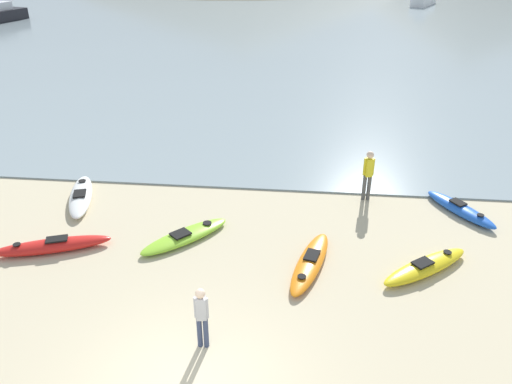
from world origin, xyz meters
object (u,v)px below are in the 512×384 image
at_px(kayak_on_sand_4, 310,262).
at_px(person_near_foreground, 202,314).
at_px(kayak_on_sand_3, 460,209).
at_px(kayak_on_sand_1, 426,266).
at_px(moored_boat_0, 424,0).
at_px(person_near_waterline, 368,172).
at_px(kayak_on_sand_0, 185,236).
at_px(kayak_on_sand_5, 81,196).
at_px(kayak_on_sand_2, 52,246).

height_order(kayak_on_sand_4, person_near_foreground, person_near_foreground).
relative_size(kayak_on_sand_3, person_near_foreground, 1.68).
distance_m(kayak_on_sand_1, moored_boat_0, 56.10).
bearing_deg(kayak_on_sand_1, kayak_on_sand_4, -178.34).
xyz_separation_m(person_near_foreground, person_near_waterline, (4.14, 7.21, 0.12)).
xyz_separation_m(kayak_on_sand_1, person_near_foreground, (-5.36, -3.27, 0.73)).
distance_m(kayak_on_sand_4, person_near_waterline, 4.52).
bearing_deg(kayak_on_sand_4, kayak_on_sand_1, 1.66).
relative_size(kayak_on_sand_0, kayak_on_sand_4, 0.85).
bearing_deg(kayak_on_sand_5, kayak_on_sand_0, -26.71).
bearing_deg(kayak_on_sand_5, kayak_on_sand_4, -21.14).
bearing_deg(kayak_on_sand_3, kayak_on_sand_0, -163.96).
bearing_deg(kayak_on_sand_4, kayak_on_sand_0, 165.54).
height_order(kayak_on_sand_3, person_near_waterline, person_near_waterline).
height_order(kayak_on_sand_2, person_near_foreground, person_near_foreground).
bearing_deg(kayak_on_sand_1, kayak_on_sand_0, 172.73).
bearing_deg(kayak_on_sand_4, kayak_on_sand_3, 35.25).
bearing_deg(kayak_on_sand_2, person_near_waterline, 23.90).
relative_size(kayak_on_sand_5, person_near_foreground, 2.02).
xyz_separation_m(kayak_on_sand_0, kayak_on_sand_2, (-3.61, -0.96, 0.05)).
xyz_separation_m(kayak_on_sand_4, person_near_foreground, (-2.30, -3.18, 0.76)).
bearing_deg(person_near_waterline, kayak_on_sand_3, -12.55).
distance_m(kayak_on_sand_0, moored_boat_0, 56.90).
bearing_deg(kayak_on_sand_0, kayak_on_sand_5, 153.29).
height_order(kayak_on_sand_2, kayak_on_sand_3, kayak_on_sand_2).
relative_size(kayak_on_sand_1, kayak_on_sand_4, 0.88).
height_order(kayak_on_sand_0, kayak_on_sand_1, kayak_on_sand_1).
height_order(kayak_on_sand_0, kayak_on_sand_2, kayak_on_sand_2).
height_order(person_near_foreground, moored_boat_0, moored_boat_0).
xyz_separation_m(kayak_on_sand_0, kayak_on_sand_5, (-4.05, 2.04, 0.03)).
relative_size(kayak_on_sand_4, person_near_waterline, 1.77).
distance_m(kayak_on_sand_1, kayak_on_sand_3, 3.71).
xyz_separation_m(kayak_on_sand_4, person_near_waterline, (1.84, 4.03, 0.88)).
xyz_separation_m(kayak_on_sand_0, kayak_on_sand_1, (6.73, -0.86, 0.03)).
bearing_deg(kayak_on_sand_0, kayak_on_sand_3, 16.04).
distance_m(kayak_on_sand_3, kayak_on_sand_4, 5.85).
xyz_separation_m(kayak_on_sand_2, person_near_foreground, (4.98, -3.17, 0.71)).
bearing_deg(kayak_on_sand_4, kayak_on_sand_2, -179.91).
relative_size(kayak_on_sand_1, kayak_on_sand_2, 0.85).
bearing_deg(kayak_on_sand_0, person_near_waterline, 29.23).
bearing_deg(person_near_foreground, kayak_on_sand_0, 108.34).
height_order(kayak_on_sand_0, person_near_foreground, person_near_foreground).
distance_m(kayak_on_sand_4, moored_boat_0, 56.83).
xyz_separation_m(person_near_foreground, moored_boat_0, (15.68, 58.41, -0.23)).
height_order(kayak_on_sand_3, moored_boat_0, moored_boat_0).
distance_m(kayak_on_sand_5, person_near_foreground, 8.24).
relative_size(kayak_on_sand_2, person_near_waterline, 1.85).
distance_m(kayak_on_sand_5, person_near_waterline, 9.66).
bearing_deg(person_near_waterline, kayak_on_sand_4, -114.51).
height_order(person_near_foreground, person_near_waterline, person_near_waterline).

